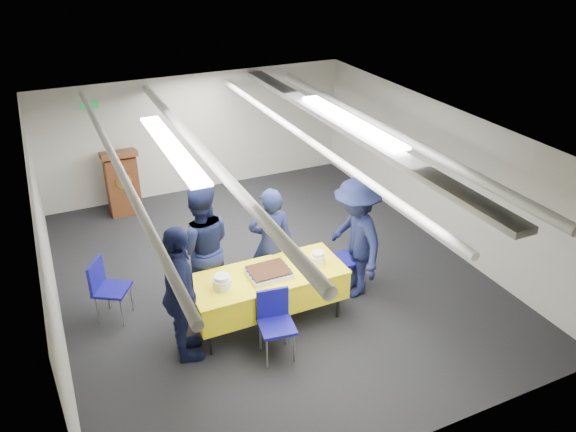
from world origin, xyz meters
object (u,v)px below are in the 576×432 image
object	(u,v)px
sailor_a	(271,244)
sailor_b	(201,248)
podium	(122,181)
chair_near	(275,317)
sailor_d	(355,238)
chair_right	(354,252)
sailor_c	(181,295)
sheet_cake	(269,272)
chair_left	(105,284)
serving_table	(268,287)

from	to	relation	value
sailor_a	sailor_b	distance (m)	0.96
podium	sailor_a	size ratio (longest dim) A/B	0.74
chair_near	sailor_d	size ratio (longest dim) A/B	0.49
chair_right	sailor_d	size ratio (longest dim) A/B	0.49
chair_near	chair_right	xyz separation A→B (m)	(1.66, 0.90, 0.00)
chair_right	sailor_c	bearing A→B (deg)	-169.59
sailor_c	sailor_d	size ratio (longest dim) A/B	1.01
sheet_cake	podium	bearing A→B (deg)	105.36
chair_left	sailor_d	size ratio (longest dim) A/B	0.49
chair_right	sailor_c	size ratio (longest dim) A/B	0.48
podium	sailor_c	bearing A→B (deg)	-90.61
sheet_cake	chair_left	distance (m)	2.21
podium	chair_left	xyz separation A→B (m)	(-0.78, -3.09, -0.08)
podium	sailor_b	bearing A→B (deg)	-81.71
chair_near	sailor_d	distance (m)	1.73
sailor_a	podium	bearing A→B (deg)	-47.75
podium	sailor_b	size ratio (longest dim) A/B	0.68
chair_left	sailor_c	size ratio (longest dim) A/B	0.48
sheet_cake	chair_near	distance (m)	0.63
serving_table	podium	world-z (taller)	podium
sailor_c	chair_left	bearing A→B (deg)	40.88
sheet_cake	sailor_a	distance (m)	0.65
serving_table	chair_left	bearing A→B (deg)	152.07
sheet_cake	sailor_d	size ratio (longest dim) A/B	0.30
chair_right	sailor_a	bearing A→B (deg)	169.43
chair_near	sailor_a	world-z (taller)	sailor_a
chair_near	sailor_d	xyz separation A→B (m)	(1.54, 0.71, 0.36)
podium	chair_left	bearing A→B (deg)	-104.20
sailor_b	sailor_d	size ratio (longest dim) A/B	1.03
serving_table	sailor_b	world-z (taller)	sailor_b
serving_table	chair_left	world-z (taller)	chair_left
sailor_a	sailor_b	size ratio (longest dim) A/B	0.93
sailor_a	sailor_c	world-z (taller)	sailor_c
chair_near	sailor_b	world-z (taller)	sailor_b
chair_near	sailor_b	size ratio (longest dim) A/B	0.48
serving_table	chair_near	xyz separation A→B (m)	(-0.15, -0.57, -0.03)
chair_right	sailor_c	xyz separation A→B (m)	(-2.69, -0.49, 0.37)
sailor_b	sailor_d	bearing A→B (deg)	173.55
serving_table	podium	size ratio (longest dim) A/B	1.63
podium	chair_left	distance (m)	3.19
chair_right	sailor_b	distance (m)	2.23
podium	chair_left	world-z (taller)	podium
sailor_b	sheet_cake	bearing A→B (deg)	139.94
podium	sailor_d	world-z (taller)	sailor_d
podium	chair_near	xyz separation A→B (m)	(0.99, -4.68, -0.08)
sheet_cake	sailor_c	distance (m)	1.20
chair_near	chair_left	size ratio (longest dim) A/B	1.00
serving_table	sheet_cake	world-z (taller)	sheet_cake
chair_left	sailor_b	size ratio (longest dim) A/B	0.48
serving_table	chair_near	distance (m)	0.59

